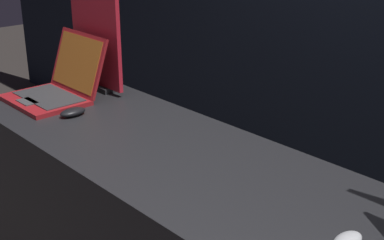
# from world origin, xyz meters

# --- Properties ---
(laptop_front) EXTENTS (0.37, 0.38, 0.28)m
(laptop_front) POSITION_xyz_m (-0.90, 0.33, 0.97)
(laptop_front) COLOR maroon
(laptop_front) RESTS_ON display_counter
(mouse_front) EXTENTS (0.06, 0.11, 0.03)m
(mouse_front) POSITION_xyz_m (-0.66, 0.26, 0.92)
(mouse_front) COLOR black
(mouse_front) RESTS_ON display_counter
(promo_stand_front) EXTENTS (0.37, 0.07, 0.45)m
(promo_stand_front) POSITION_xyz_m (-0.90, 0.55, 1.12)
(promo_stand_front) COLOR black
(promo_stand_front) RESTS_ON display_counter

